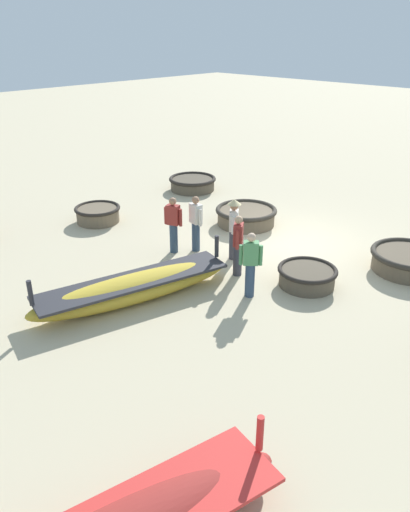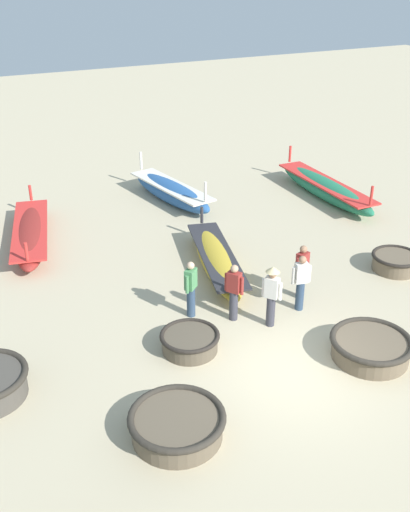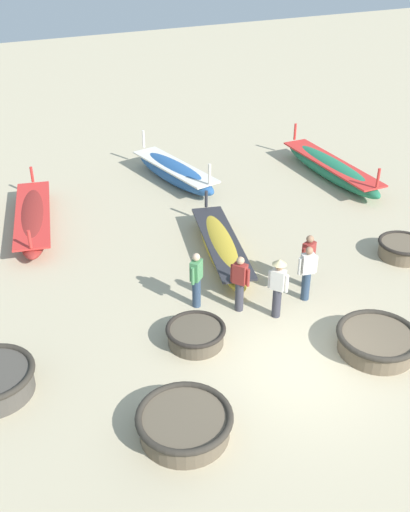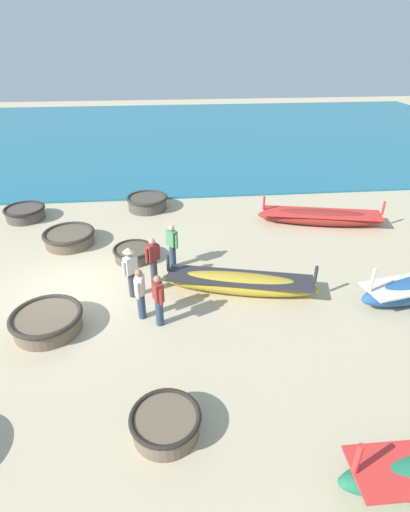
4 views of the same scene
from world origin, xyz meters
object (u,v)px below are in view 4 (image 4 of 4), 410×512
(coracle_front_left, at_px, (69,237))
(long_boat_red_hull, at_px, (321,217))
(coracle_upturned, at_px, (25,213))
(fisherman_standing_left, at_px, (130,269))
(fisherman_by_coracle, at_px, (172,245))
(fisherman_with_hat, at_px, (159,299))
(coracle_nearest, at_px, (166,423))
(coracle_far_right, at_px, (47,321))
(fisherman_crouching, at_px, (140,293))
(coracle_weathered, at_px, (147,202))
(coracle_front_right, at_px, (134,253))
(fisherman_hauling, at_px, (153,259))
(long_boat_white_hull, at_px, (239,283))

(coracle_front_left, xyz_separation_m, long_boat_red_hull, (-0.78, 10.09, 0.03))
(coracle_upturned, xyz_separation_m, fisherman_standing_left, (6.28, 4.90, 0.66))
(fisherman_by_coracle, relative_size, fisherman_with_hat, 1.00)
(coracle_nearest, distance_m, fisherman_by_coracle, 6.55)
(coracle_far_right, xyz_separation_m, fisherman_crouching, (-0.29, 2.51, 0.54))
(coracle_weathered, relative_size, fisherman_crouching, 1.18)
(coracle_upturned, distance_m, coracle_front_right, 6.26)
(long_boat_red_hull, bearing_deg, coracle_front_left, -85.58)
(coracle_upturned, bearing_deg, coracle_front_right, 50.26)
(coracle_far_right, height_order, long_boat_red_hull, long_boat_red_hull)
(coracle_front_left, bearing_deg, fisherman_standing_left, 34.82)
(fisherman_with_hat, bearing_deg, coracle_front_right, -166.41)
(coracle_far_right, relative_size, long_boat_red_hull, 0.36)
(coracle_front_left, relative_size, fisherman_hauling, 1.23)
(fisherman_crouching, bearing_deg, coracle_weathered, -179.81)
(coracle_weathered, distance_m, fisherman_crouching, 7.97)
(coracle_front_right, height_order, coracle_nearest, coracle_nearest)
(coracle_upturned, height_order, coracle_front_left, coracle_upturned)
(coracle_nearest, relative_size, coracle_far_right, 0.75)
(fisherman_crouching, height_order, fisherman_by_coracle, same)
(coracle_upturned, distance_m, coracle_front_left, 3.49)
(coracle_far_right, xyz_separation_m, fisherman_with_hat, (0.07, 3.00, 0.54))
(long_boat_red_hull, xyz_separation_m, long_boat_white_hull, (4.59, -4.26, -0.00))
(coracle_front_left, xyz_separation_m, fisherman_with_hat, (5.13, 3.38, 0.54))
(long_boat_red_hull, relative_size, fisherman_by_coracle, 3.38)
(long_boat_red_hull, relative_size, fisherman_with_hat, 3.38)
(coracle_upturned, xyz_separation_m, coracle_front_left, (2.60, 2.34, -0.00))
(coracle_nearest, distance_m, coracle_far_right, 4.70)
(coracle_front_right, bearing_deg, coracle_far_right, -29.89)
(coracle_front_right, height_order, fisherman_hauling, fisherman_hauling)
(fisherman_hauling, distance_m, fisherman_with_hat, 2.17)
(long_boat_white_hull, relative_size, fisherman_crouching, 3.12)
(coracle_front_left, bearing_deg, fisherman_by_coracle, 61.71)
(fisherman_hauling, bearing_deg, coracle_front_left, -132.81)
(fisherman_by_coracle, bearing_deg, long_boat_white_hull, 48.69)
(coracle_nearest, relative_size, fisherman_hauling, 0.92)
(coracle_front_left, relative_size, long_boat_red_hull, 0.36)
(coracle_weathered, relative_size, fisherman_standing_left, 1.11)
(long_boat_red_hull, bearing_deg, coracle_far_right, -58.99)
(long_boat_red_hull, bearing_deg, fisherman_standing_left, -59.33)
(coracle_far_right, relative_size, fisherman_standing_left, 1.15)
(coracle_far_right, bearing_deg, long_boat_red_hull, 121.01)
(long_boat_red_hull, relative_size, fisherman_hauling, 3.38)
(coracle_front_right, xyz_separation_m, fisherman_with_hat, (3.73, 0.90, 0.58))
(coracle_far_right, relative_size, fisherman_with_hat, 1.22)
(long_boat_red_hull, bearing_deg, fisherman_with_hat, -48.61)
(coracle_far_right, xyz_separation_m, fisherman_hauling, (-2.09, 2.84, 0.54))
(fisherman_hauling, relative_size, fisherman_by_coracle, 1.00)
(coracle_weathered, bearing_deg, long_boat_white_hull, 22.99)
(fisherman_by_coracle, height_order, fisherman_with_hat, same)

